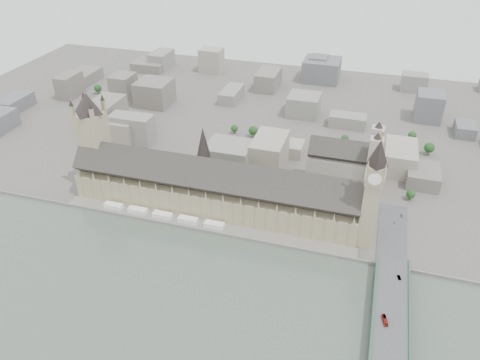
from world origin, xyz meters
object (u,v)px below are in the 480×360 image
(victoria_tower, at_px, (93,137))
(red_bus_north, at_px, (385,320))
(elizabeth_tower, at_px, (373,188))
(westminster_abbey, at_px, (345,165))
(car_approach, at_px, (401,216))
(palace_of_westminster, at_px, (213,189))
(car_silver, at_px, (399,277))
(westminster_bridge, at_px, (389,335))

(victoria_tower, relative_size, red_bus_north, 10.21)
(elizabeth_tower, height_order, victoria_tower, elizabeth_tower)
(red_bus_north, bearing_deg, victoria_tower, 144.67)
(westminster_abbey, relative_size, car_approach, 14.84)
(victoria_tower, distance_m, red_bus_north, 302.91)
(palace_of_westminster, height_order, victoria_tower, victoria_tower)
(palace_of_westminster, xyz_separation_m, car_approach, (167.63, 24.84, -11.79))
(palace_of_westminster, relative_size, car_silver, 55.57)
(westminster_abbey, bearing_deg, car_approach, -41.67)
(victoria_tower, xyz_separation_m, westminster_bridge, (284.00, -113.50, -50.08))
(westminster_abbey, bearing_deg, victoria_tower, -163.50)
(elizabeth_tower, distance_m, victoria_tower, 260.64)
(elizabeth_tower, height_order, car_silver, elizabeth_tower)
(victoria_tower, bearing_deg, car_approach, 3.66)
(palace_of_westminster, relative_size, car_approach, 57.85)
(westminster_abbey, distance_m, car_approach, 77.22)
(red_bus_north, bearing_deg, westminster_abbey, 90.56)
(palace_of_westminster, relative_size, red_bus_north, 27.06)
(westminster_bridge, bearing_deg, westminster_abbey, 105.64)
(red_bus_north, height_order, car_silver, red_bus_north)
(westminster_bridge, distance_m, red_bus_north, 9.82)
(victoria_tower, bearing_deg, westminster_bridge, -21.78)
(victoria_tower, distance_m, westminster_abbey, 244.79)
(westminster_bridge, bearing_deg, red_bus_north, 124.36)
(car_approach, bearing_deg, elizabeth_tower, -135.61)
(victoria_tower, height_order, car_approach, victoria_tower)
(elizabeth_tower, xyz_separation_m, westminster_abbey, (-27.08, 87.00, -33.01))
(car_silver, height_order, car_approach, car_silver)
(victoria_tower, relative_size, car_approach, 21.83)
(westminster_bridge, relative_size, red_bus_north, 33.19)
(palace_of_westminster, xyz_separation_m, victoria_tower, (-122.00, 6.30, 32.50))
(elizabeth_tower, relative_size, red_bus_north, 10.98)
(elizabeth_tower, distance_m, westminster_bridge, 111.81)
(victoria_tower, distance_m, car_silver, 298.48)
(elizabeth_tower, distance_m, car_approach, 66.62)
(elizabeth_tower, height_order, car_approach, elizabeth_tower)
(victoria_tower, bearing_deg, car_silver, -12.15)
(palace_of_westminster, bearing_deg, car_silver, -18.52)
(westminster_bridge, height_order, red_bus_north, red_bus_north)
(westminster_bridge, height_order, westminster_abbey, westminster_abbey)
(palace_of_westminster, relative_size, westminster_abbey, 3.90)
(palace_of_westminster, relative_size, victoria_tower, 2.65)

